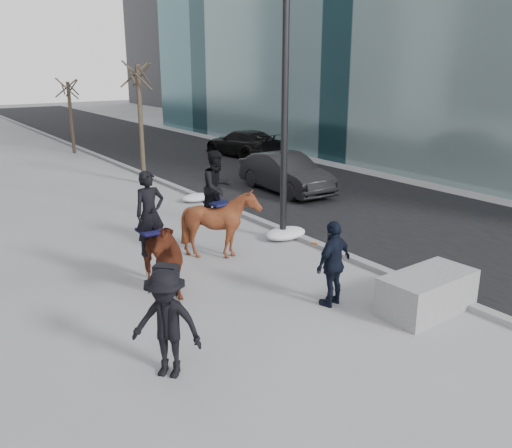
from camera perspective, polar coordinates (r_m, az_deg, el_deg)
ground at (r=10.77m, az=3.69°, el=-9.19°), size 120.00×120.00×0.00m
road at (r=22.39m, az=1.88°, el=4.61°), size 8.00×90.00×0.01m
curb at (r=20.30m, az=-7.24°, el=3.38°), size 0.25×90.00×0.12m
planter at (r=11.12m, az=17.58°, el=-6.91°), size 2.01×1.07×0.79m
car_near at (r=20.25m, az=3.16°, el=5.38°), size 1.73×4.45×1.45m
car_far at (r=28.20m, az=-1.41°, el=8.52°), size 2.45×4.85×1.35m
tree_near at (r=21.92m, az=-12.07°, el=10.78°), size 1.20×1.20×5.13m
tree_far at (r=30.63m, az=-18.92°, el=10.89°), size 1.20×1.20×4.10m
mounted_left at (r=11.47m, az=-10.65°, el=-2.61°), size 0.94×2.02×2.59m
mounted_right at (r=13.35m, az=-3.79°, el=0.90°), size 1.61×1.76×2.66m
feeder at (r=10.83m, az=8.16°, el=-4.13°), size 1.10×0.96×1.75m
camera_crew at (r=8.48m, az=-9.40°, el=-10.26°), size 1.23×1.29×1.75m
lamppost at (r=14.23m, az=2.94°, el=17.89°), size 0.25×1.18×9.09m
snow_piles at (r=16.52m, az=-1.18°, el=0.73°), size 1.24×5.83×0.31m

